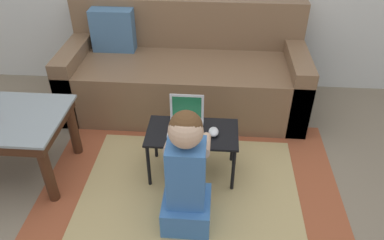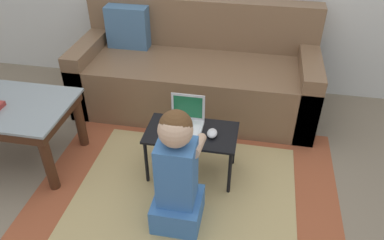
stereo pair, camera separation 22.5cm
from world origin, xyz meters
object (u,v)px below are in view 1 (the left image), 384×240
object	(u,v)px
laptop	(186,123)
computer_mouse	(213,132)
couch	(184,74)
laptop_desk	(192,137)
person_seated	(186,175)

from	to	relation	value
laptop	computer_mouse	world-z (taller)	laptop
couch	laptop_desk	world-z (taller)	couch
laptop_desk	laptop	world-z (taller)	laptop
laptop	computer_mouse	size ratio (longest dim) A/B	2.44
person_seated	laptop	bearing A→B (deg)	95.38
couch	computer_mouse	size ratio (longest dim) A/B	21.54
couch	laptop	bearing A→B (deg)	-83.67
laptop	person_seated	distance (m)	0.47
computer_mouse	person_seated	xyz separation A→B (m)	(-0.14, -0.41, -0.01)
couch	laptop	world-z (taller)	couch
computer_mouse	laptop	bearing A→B (deg)	162.81
laptop_desk	computer_mouse	world-z (taller)	computer_mouse
laptop	computer_mouse	bearing A→B (deg)	-17.19
computer_mouse	person_seated	distance (m)	0.43
couch	computer_mouse	world-z (taller)	couch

